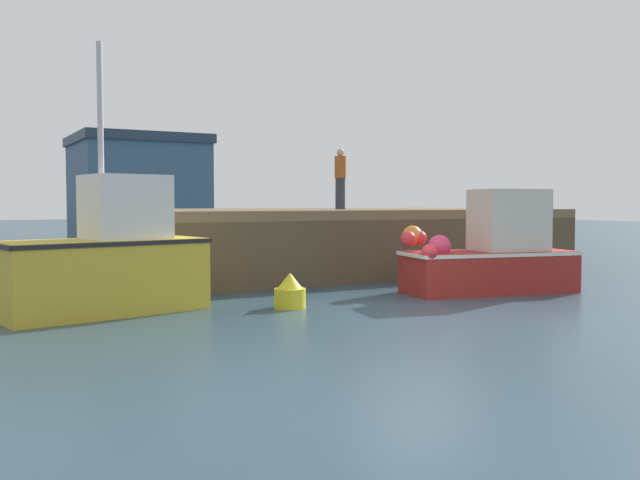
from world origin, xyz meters
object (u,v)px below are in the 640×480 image
rowboat (502,272)px  mooring_buoy_foreground (290,292)px  fishing_boat_near_right (492,254)px  dockworker (340,179)px  fishing_boat_near_left (108,260)px

rowboat → mooring_buoy_foreground: (-7.18, -1.67, 0.11)m
fishing_boat_near_right → dockworker: (-0.81, 5.51, 1.89)m
rowboat → mooring_buoy_foreground: bearing=-166.9°
fishing_boat_near_left → fishing_boat_near_right: bearing=-8.3°
fishing_boat_near_right → dockworker: 5.88m
rowboat → dockworker: 5.34m
fishing_boat_near_left → fishing_boat_near_right: size_ratio=1.19×
fishing_boat_near_right → mooring_buoy_foreground: fishing_boat_near_right is taller
dockworker → mooring_buoy_foreground: 7.34m
dockworker → mooring_buoy_foreground: size_ratio=2.55×
fishing_boat_near_right → mooring_buoy_foreground: (-5.15, 0.12, -0.57)m
fishing_boat_near_right → fishing_boat_near_left: bearing=171.7°
dockworker → mooring_buoy_foreground: dockworker is taller
fishing_boat_near_right → rowboat: fishing_boat_near_right is taller
fishing_boat_near_right → mooring_buoy_foreground: bearing=178.7°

